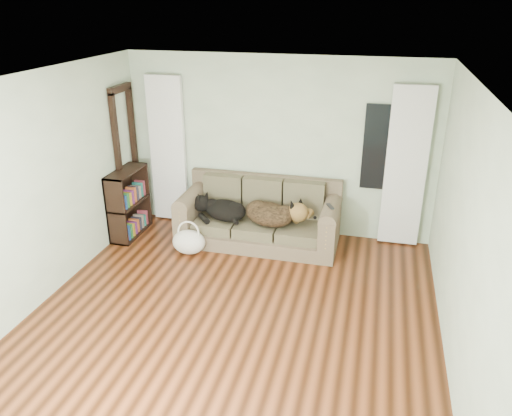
% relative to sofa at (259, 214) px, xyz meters
% --- Properties ---
extents(floor, '(5.00, 5.00, 0.00)m').
position_rel_sofa_xyz_m(floor, '(0.16, -1.97, -0.45)').
color(floor, black).
rests_on(floor, ground).
extents(ceiling, '(5.00, 5.00, 0.00)m').
position_rel_sofa_xyz_m(ceiling, '(0.16, -1.97, 2.15)').
color(ceiling, white).
rests_on(ceiling, ground).
extents(wall_back, '(4.50, 0.04, 2.60)m').
position_rel_sofa_xyz_m(wall_back, '(0.16, 0.53, 0.85)').
color(wall_back, beige).
rests_on(wall_back, ground).
extents(wall_left, '(0.04, 5.00, 2.60)m').
position_rel_sofa_xyz_m(wall_left, '(-2.09, -1.97, 0.85)').
color(wall_left, beige).
rests_on(wall_left, ground).
extents(wall_right, '(0.04, 5.00, 2.60)m').
position_rel_sofa_xyz_m(wall_right, '(2.41, -1.97, 0.85)').
color(wall_right, beige).
rests_on(wall_right, ground).
extents(curtain_left, '(0.55, 0.08, 2.25)m').
position_rel_sofa_xyz_m(curtain_left, '(-1.54, 0.45, 0.70)').
color(curtain_left, white).
rests_on(curtain_left, ground).
extents(curtain_right, '(0.55, 0.08, 2.25)m').
position_rel_sofa_xyz_m(curtain_right, '(1.96, 0.45, 0.70)').
color(curtain_right, white).
rests_on(curtain_right, ground).
extents(window_pane, '(0.50, 0.03, 1.20)m').
position_rel_sofa_xyz_m(window_pane, '(1.61, 0.50, 0.95)').
color(window_pane, black).
rests_on(window_pane, wall_back).
extents(door_casing, '(0.07, 0.60, 2.10)m').
position_rel_sofa_xyz_m(door_casing, '(-2.04, 0.07, 0.60)').
color(door_casing, black).
rests_on(door_casing, ground).
extents(sofa, '(2.27, 0.98, 0.93)m').
position_rel_sofa_xyz_m(sofa, '(0.00, 0.00, 0.00)').
color(sofa, '#4E4133').
rests_on(sofa, floor).
extents(dog_black_lab, '(0.79, 0.68, 0.28)m').
position_rel_sofa_xyz_m(dog_black_lab, '(-0.52, -0.07, 0.03)').
color(dog_black_lab, black).
rests_on(dog_black_lab, sofa).
extents(dog_shepherd, '(0.91, 0.79, 0.34)m').
position_rel_sofa_xyz_m(dog_shepherd, '(0.22, -0.09, 0.04)').
color(dog_shepherd, black).
rests_on(dog_shepherd, sofa).
extents(tv_remote, '(0.11, 0.16, 0.02)m').
position_rel_sofa_xyz_m(tv_remote, '(1.02, -0.15, 0.28)').
color(tv_remote, black).
rests_on(tv_remote, sofa).
extents(tote_bag, '(0.57, 0.50, 0.34)m').
position_rel_sofa_xyz_m(tote_bag, '(-0.86, -0.57, -0.29)').
color(tote_bag, silver).
rests_on(tote_bag, floor).
extents(bookshelf, '(0.34, 0.82, 1.01)m').
position_rel_sofa_xyz_m(bookshelf, '(-1.93, -0.21, 0.05)').
color(bookshelf, black).
rests_on(bookshelf, floor).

